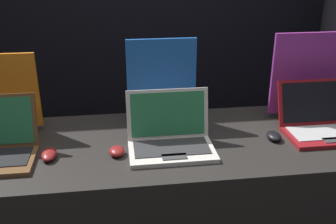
# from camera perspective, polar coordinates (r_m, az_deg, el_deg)

# --- Properties ---
(wall_back) EXTENTS (8.00, 0.05, 2.80)m
(wall_back) POSITION_cam_1_polar(r_m,az_deg,el_deg) (2.95, -3.40, 14.54)
(wall_back) COLOR black
(wall_back) RESTS_ON ground_plane
(display_counter) EXTENTS (2.02, 0.75, 0.96)m
(display_counter) POSITION_cam_1_polar(r_m,az_deg,el_deg) (2.14, 0.01, -15.74)
(display_counter) COLOR #282623
(display_counter) RESTS_ON ground_plane
(mouse_front) EXTENTS (0.06, 0.12, 0.04)m
(mouse_front) POSITION_cam_1_polar(r_m,az_deg,el_deg) (1.81, -16.88, -5.91)
(mouse_front) COLOR maroon
(mouse_front) RESTS_ON display_counter
(promo_stand_front) EXTENTS (0.33, 0.07, 0.40)m
(promo_stand_front) POSITION_cam_1_polar(r_m,az_deg,el_deg) (2.07, -22.70, 2.17)
(promo_stand_front) COLOR black
(promo_stand_front) RESTS_ON display_counter
(laptop_middle) EXTENTS (0.38, 0.29, 0.25)m
(laptop_middle) POSITION_cam_1_polar(r_m,az_deg,el_deg) (1.80, 0.48, -3.53)
(laptop_middle) COLOR silver
(laptop_middle) RESTS_ON display_counter
(mouse_middle) EXTENTS (0.07, 0.09, 0.04)m
(mouse_middle) POSITION_cam_1_polar(r_m,az_deg,el_deg) (1.77, -7.40, -5.65)
(mouse_middle) COLOR maroon
(mouse_middle) RESTS_ON display_counter
(promo_stand_middle) EXTENTS (0.36, 0.07, 0.44)m
(promo_stand_middle) POSITION_cam_1_polar(r_m,az_deg,el_deg) (2.03, -0.80, 4.21)
(promo_stand_middle) COLOR black
(promo_stand_middle) RESTS_ON display_counter
(laptop_back) EXTENTS (0.39, 0.32, 0.24)m
(laptop_back) POSITION_cam_1_polar(r_m,az_deg,el_deg) (2.09, 21.46, -1.36)
(laptop_back) COLOR maroon
(laptop_back) RESTS_ON display_counter
(mouse_back) EXTENTS (0.07, 0.10, 0.04)m
(mouse_back) POSITION_cam_1_polar(r_m,az_deg,el_deg) (1.96, 15.11, -3.38)
(mouse_back) COLOR black
(mouse_back) RESTS_ON display_counter
(promo_stand_back) EXTENTS (0.38, 0.07, 0.46)m
(promo_stand_back) POSITION_cam_1_polar(r_m,az_deg,el_deg) (2.22, 19.34, 4.80)
(promo_stand_back) COLOR black
(promo_stand_back) RESTS_ON display_counter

